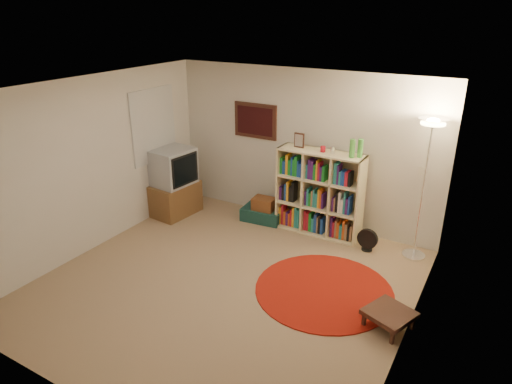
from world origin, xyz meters
TOP-DOWN VIEW (x-y plane):
  - room at (-0.05, 0.05)m, footprint 4.54×4.54m
  - bookshelf at (0.43, 1.96)m, footprint 1.35×0.41m
  - floor_lamp at (1.96, 1.94)m, footprint 0.48×0.48m
  - floor_fan at (1.32, 1.76)m, footprint 0.31×0.17m
  - tv_stand at (-1.96, 1.39)m, footprint 0.64×0.85m
  - suitcase at (-0.52, 1.91)m, footprint 0.71×0.49m
  - wicker_basket at (-0.48, 1.87)m, footprint 0.37×0.28m
  - duffel_bag at (-0.45, 2.15)m, footprint 0.42×0.37m
  - paper_towel at (0.12, 1.97)m, footprint 0.11×0.11m
  - red_rug at (1.16, 0.49)m, footprint 1.75×1.75m
  - side_table at (2.06, 0.18)m, footprint 0.61×0.61m

SIDE VIEW (x-z plane):
  - red_rug at x=1.16m, z-range 0.00..0.02m
  - suitcase at x=-0.52m, z-range 0.00..0.22m
  - paper_towel at x=0.12m, z-range 0.00..0.23m
  - duffel_bag at x=-0.45m, z-range 0.00..0.25m
  - floor_fan at x=1.32m, z-range 0.00..0.35m
  - side_table at x=2.06m, z-range 0.07..0.29m
  - wicker_basket at x=-0.48m, z-range 0.22..0.42m
  - tv_stand at x=-1.96m, z-range -0.02..1.14m
  - bookshelf at x=0.43m, z-range -0.16..1.46m
  - room at x=-0.05m, z-range -0.01..2.53m
  - floor_lamp at x=1.96m, z-range 0.67..2.70m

